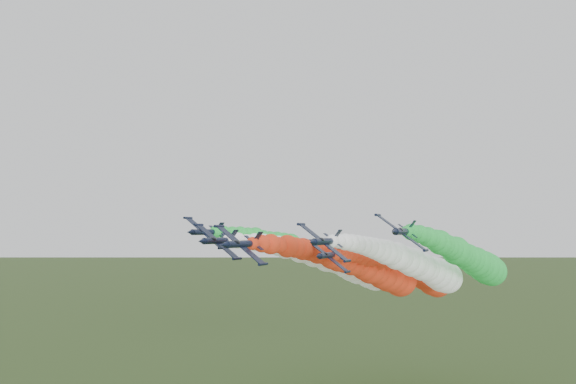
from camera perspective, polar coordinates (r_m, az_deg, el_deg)
name	(u,v)px	position (r m, az deg, el deg)	size (l,w,h in m)	color
jet_lead	(370,269)	(148.56, 8.36, -7.78)	(18.15, 89.09, 20.03)	black
jet_inner_left	(344,265)	(157.81, 5.71, -7.37)	(17.94, 88.88, 19.83)	black
jet_inner_right	(422,267)	(153.85, 13.48, -7.43)	(17.90, 88.84, 19.78)	black
jet_outer_left	(327,257)	(169.48, 3.95, -6.63)	(18.20, 89.14, 20.08)	black
jet_outer_right	(472,260)	(159.55, 18.15, -6.57)	(17.72, 88.65, 19.60)	black
jet_trail	(414,274)	(171.98, 12.69, -8.11)	(18.01, 88.95, 19.89)	black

